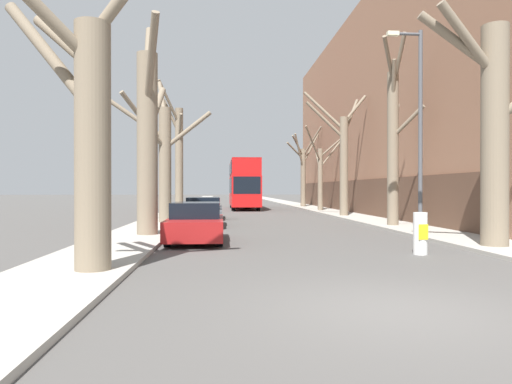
{
  "coord_description": "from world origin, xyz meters",
  "views": [
    {
      "loc": [
        -2.66,
        -6.67,
        1.83
      ],
      "look_at": [
        0.19,
        30.37,
        1.61
      ],
      "focal_mm": 32.0,
      "sensor_mm": 36.0,
      "label": 1
    }
  ],
  "objects_px": {
    "street_tree_right_2": "(343,157)",
    "lamp_post": "(418,122)",
    "street_tree_right_1": "(393,140)",
    "street_tree_right_3": "(321,173)",
    "parked_car_0": "(196,223)",
    "street_tree_left_3": "(178,157)",
    "street_tree_right_4": "(303,171)",
    "street_tree_right_0": "(494,127)",
    "double_decker_bus": "(244,182)",
    "street_tree_left_2": "(163,156)",
    "street_tree_left_0": "(88,123)",
    "traffic_bollard": "(420,233)",
    "parked_car_1": "(203,213)",
    "parked_car_2": "(207,209)",
    "street_tree_left_1": "(148,136)"
  },
  "relations": [
    {
      "from": "street_tree_right_2",
      "to": "lamp_post",
      "type": "bearing_deg",
      "value": -91.9
    },
    {
      "from": "street_tree_right_1",
      "to": "street_tree_right_3",
      "type": "distance_m",
      "value": 15.81
    },
    {
      "from": "street_tree_right_3",
      "to": "parked_car_0",
      "type": "height_order",
      "value": "street_tree_right_3"
    },
    {
      "from": "street_tree_left_3",
      "to": "street_tree_right_4",
      "type": "relative_size",
      "value": 1.13
    },
    {
      "from": "street_tree_right_0",
      "to": "parked_car_0",
      "type": "distance_m",
      "value": 10.0
    },
    {
      "from": "street_tree_right_2",
      "to": "double_decker_bus",
      "type": "xyz_separation_m",
      "value": [
        -5.87,
        12.74,
        -1.42
      ]
    },
    {
      "from": "double_decker_bus",
      "to": "lamp_post",
      "type": "bearing_deg",
      "value": -77.77
    },
    {
      "from": "street_tree_right_0",
      "to": "street_tree_left_2",
      "type": "bearing_deg",
      "value": 135.95
    },
    {
      "from": "street_tree_right_3",
      "to": "parked_car_0",
      "type": "xyz_separation_m",
      "value": [
        -9.11,
        -21.03,
        -2.51
      ]
    },
    {
      "from": "lamp_post",
      "to": "street_tree_left_0",
      "type": "bearing_deg",
      "value": -145.83
    },
    {
      "from": "street_tree_left_2",
      "to": "double_decker_bus",
      "type": "height_order",
      "value": "street_tree_left_2"
    },
    {
      "from": "street_tree_right_1",
      "to": "lamp_post",
      "type": "xyz_separation_m",
      "value": [
        -0.65,
        -4.18,
        0.26
      ]
    },
    {
      "from": "street_tree_right_1",
      "to": "lamp_post",
      "type": "relative_size",
      "value": 1.13
    },
    {
      "from": "street_tree_right_0",
      "to": "lamp_post",
      "type": "height_order",
      "value": "lamp_post"
    },
    {
      "from": "street_tree_right_3",
      "to": "traffic_bollard",
      "type": "xyz_separation_m",
      "value": [
        -2.65,
        -24.61,
        -2.57
      ]
    },
    {
      "from": "street_tree_left_3",
      "to": "street_tree_right_3",
      "type": "height_order",
      "value": "street_tree_left_3"
    },
    {
      "from": "street_tree_left_0",
      "to": "double_decker_bus",
      "type": "xyz_separation_m",
      "value": [
        4.95,
        32.25,
        -0.73
      ]
    },
    {
      "from": "street_tree_left_2",
      "to": "street_tree_right_0",
      "type": "bearing_deg",
      "value": -44.05
    },
    {
      "from": "street_tree_left_3",
      "to": "traffic_bollard",
      "type": "xyz_separation_m",
      "value": [
        8.49,
        -19.07,
        -3.47
      ]
    },
    {
      "from": "street_tree_right_4",
      "to": "lamp_post",
      "type": "xyz_separation_m",
      "value": [
        -0.64,
        -28.06,
        0.74
      ]
    },
    {
      "from": "street_tree_right_1",
      "to": "street_tree_right_4",
      "type": "height_order",
      "value": "street_tree_right_1"
    },
    {
      "from": "street_tree_right_3",
      "to": "traffic_bollard",
      "type": "height_order",
      "value": "street_tree_right_3"
    },
    {
      "from": "street_tree_right_0",
      "to": "double_decker_bus",
      "type": "xyz_separation_m",
      "value": [
        -6.12,
        29.02,
        -1.19
      ]
    },
    {
      "from": "street_tree_left_3",
      "to": "parked_car_1",
      "type": "relative_size",
      "value": 2.09
    },
    {
      "from": "street_tree_right_3",
      "to": "lamp_post",
      "type": "bearing_deg",
      "value": -91.9
    },
    {
      "from": "parked_car_0",
      "to": "parked_car_2",
      "type": "relative_size",
      "value": 0.95
    },
    {
      "from": "street_tree_left_3",
      "to": "lamp_post",
      "type": "distance_m",
      "value": 17.84
    },
    {
      "from": "double_decker_bus",
      "to": "parked_car_1",
      "type": "relative_size",
      "value": 2.41
    },
    {
      "from": "street_tree_left_0",
      "to": "street_tree_left_3",
      "type": "relative_size",
      "value": 0.76
    },
    {
      "from": "street_tree_left_2",
      "to": "street_tree_right_2",
      "type": "xyz_separation_m",
      "value": [
        11.0,
        5.39,
        0.36
      ]
    },
    {
      "from": "street_tree_right_0",
      "to": "street_tree_right_1",
      "type": "xyz_separation_m",
      "value": [
        -0.01,
        8.02,
        0.46
      ]
    },
    {
      "from": "street_tree_left_1",
      "to": "traffic_bollard",
      "type": "bearing_deg",
      "value": -32.11
    },
    {
      "from": "street_tree_left_1",
      "to": "lamp_post",
      "type": "relative_size",
      "value": 1.05
    },
    {
      "from": "street_tree_right_0",
      "to": "parked_car_1",
      "type": "distance_m",
      "value": 13.54
    },
    {
      "from": "street_tree_left_1",
      "to": "street_tree_right_3",
      "type": "relative_size",
      "value": 1.22
    },
    {
      "from": "street_tree_right_4",
      "to": "street_tree_right_1",
      "type": "bearing_deg",
      "value": -89.97
    },
    {
      "from": "street_tree_left_2",
      "to": "street_tree_right_4",
      "type": "distance_m",
      "value": 23.82
    },
    {
      "from": "street_tree_left_2",
      "to": "street_tree_right_2",
      "type": "distance_m",
      "value": 12.26
    },
    {
      "from": "street_tree_right_3",
      "to": "parked_car_2",
      "type": "bearing_deg",
      "value": -136.85
    },
    {
      "from": "street_tree_left_2",
      "to": "lamp_post",
      "type": "distance_m",
      "value": 12.75
    },
    {
      "from": "street_tree_left_0",
      "to": "double_decker_bus",
      "type": "distance_m",
      "value": 32.63
    },
    {
      "from": "parked_car_2",
      "to": "street_tree_right_2",
      "type": "bearing_deg",
      "value": 6.54
    },
    {
      "from": "lamp_post",
      "to": "street_tree_right_1",
      "type": "bearing_deg",
      "value": 81.11
    },
    {
      "from": "street_tree_right_2",
      "to": "parked_car_0",
      "type": "xyz_separation_m",
      "value": [
        -8.86,
        -13.5,
        -3.29
      ]
    },
    {
      "from": "street_tree_right_1",
      "to": "parked_car_2",
      "type": "xyz_separation_m",
      "value": [
        -9.1,
        7.24,
        -3.56
      ]
    },
    {
      "from": "street_tree_right_2",
      "to": "street_tree_right_4",
      "type": "bearing_deg",
      "value": 89.16
    },
    {
      "from": "street_tree_right_4",
      "to": "parked_car_0",
      "type": "xyz_separation_m",
      "value": [
        -9.09,
        -29.12,
        -3.04
      ]
    },
    {
      "from": "street_tree_left_2",
      "to": "street_tree_right_0",
      "type": "relative_size",
      "value": 1.08
    },
    {
      "from": "street_tree_left_0",
      "to": "lamp_post",
      "type": "bearing_deg",
      "value": 34.17
    },
    {
      "from": "street_tree_right_1",
      "to": "parked_car_2",
      "type": "distance_m",
      "value": 12.16
    }
  ]
}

